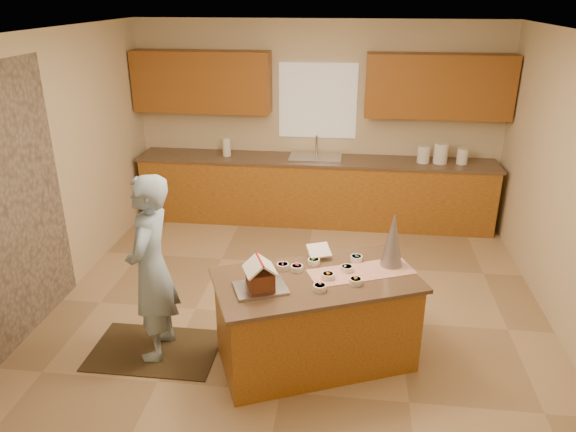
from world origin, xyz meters
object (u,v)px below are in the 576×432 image
object	(u,v)px
tinsel_tree	(393,240)
gingerbread_house	(260,276)
island_base	(316,322)
boy	(151,269)

from	to	relation	value
tinsel_tree	gingerbread_house	bearing A→B (deg)	-152.81
island_base	gingerbread_house	size ratio (longest dim) A/B	4.94
island_base	gingerbread_house	bearing A→B (deg)	-174.81
tinsel_tree	boy	bearing A→B (deg)	-169.93
island_base	boy	bearing A→B (deg)	159.09
island_base	tinsel_tree	bearing A→B (deg)	3.67
island_base	boy	world-z (taller)	boy
island_base	tinsel_tree	size ratio (longest dim) A/B	3.27
boy	gingerbread_house	world-z (taller)	boy
tinsel_tree	gingerbread_house	distance (m)	1.20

